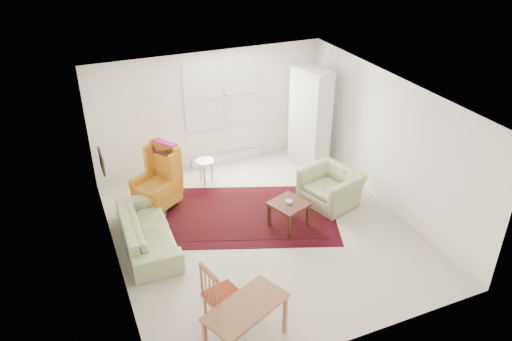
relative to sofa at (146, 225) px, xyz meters
name	(u,v)px	position (x,y,z in m)	size (l,w,h in m)	color
room	(259,162)	(1.97, -0.17, 0.85)	(5.04, 5.54, 2.51)	beige
rug	(250,214)	(1.92, 0.13, -0.39)	(3.12, 2.01, 0.03)	black
sofa	(146,225)	(0.00, 0.00, 0.00)	(2.00, 0.78, 0.81)	#94A26C
armchair	(331,184)	(3.50, -0.06, 0.00)	(1.02, 0.89, 0.80)	#94A26C
wingback_chair	(155,178)	(0.43, 1.10, 0.21)	(0.71, 0.75, 1.23)	#C67C1E
coffee_table	(288,214)	(2.43, -0.43, -0.16)	(0.58, 0.58, 0.48)	#452315
stool	(206,171)	(1.55, 1.61, -0.15)	(0.38, 0.38, 0.51)	white
cabinet	(310,118)	(3.89, 1.53, 0.67)	(0.45, 0.86, 2.14)	white
desk	(246,326)	(0.71, -2.67, -0.05)	(1.10, 0.55, 0.70)	#A36741
desk_chair	(224,295)	(0.58, -2.20, 0.12)	(0.46, 0.46, 1.06)	#A36741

